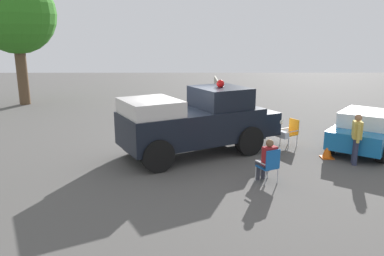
# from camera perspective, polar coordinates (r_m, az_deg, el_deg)

# --- Properties ---
(ground_plane) EXTENTS (60.00, 60.00, 0.00)m
(ground_plane) POSITION_cam_1_polar(r_m,az_deg,el_deg) (13.34, -1.68, -3.98)
(ground_plane) COLOR #514F4C
(vintage_fire_truck) EXTENTS (4.76, 6.26, 2.59)m
(vintage_fire_truck) POSITION_cam_1_polar(r_m,az_deg,el_deg) (13.06, 0.90, 1.08)
(vintage_fire_truck) COLOR black
(vintage_fire_truck) RESTS_ON ground
(classic_hot_rod) EXTENTS (4.60, 4.09, 1.46)m
(classic_hot_rod) POSITION_cam_1_polar(r_m,az_deg,el_deg) (15.31, 25.18, -0.07)
(classic_hot_rod) COLOR black
(classic_hot_rod) RESTS_ON ground
(lawn_chair_near_truck) EXTENTS (0.67, 0.66, 1.02)m
(lawn_chair_near_truck) POSITION_cam_1_polar(r_m,az_deg,el_deg) (10.80, 11.84, -5.35)
(lawn_chair_near_truck) COLOR #B7BABF
(lawn_chair_near_truck) RESTS_ON ground
(lawn_chair_by_car) EXTENTS (0.67, 0.67, 1.02)m
(lawn_chair_by_car) POSITION_cam_1_polar(r_m,az_deg,el_deg) (14.72, 14.97, -0.34)
(lawn_chair_by_car) COLOR #B7BABF
(lawn_chair_by_car) RESTS_ON ground
(spectator_seated) EXTENTS (0.64, 0.58, 1.29)m
(spectator_seated) POSITION_cam_1_polar(r_m,az_deg,el_deg) (10.86, 11.41, -4.62)
(spectator_seated) COLOR #383842
(spectator_seated) RESTS_ON ground
(spectator_standing) EXTENTS (0.65, 0.35, 1.68)m
(spectator_standing) POSITION_cam_1_polar(r_m,az_deg,el_deg) (13.15, 23.87, -1.09)
(spectator_standing) COLOR #2D334C
(spectator_standing) RESTS_ON ground
(oak_tree_right) EXTENTS (4.58, 4.58, 7.62)m
(oak_tree_right) POSITION_cam_1_polar(r_m,az_deg,el_deg) (24.89, -25.36, 15.36)
(oak_tree_right) COLOR brown
(oak_tree_right) RESTS_ON ground
(traffic_cone) EXTENTS (0.40, 0.40, 0.64)m
(traffic_cone) POSITION_cam_1_polar(r_m,az_deg,el_deg) (13.63, 20.03, -3.09)
(traffic_cone) COLOR orange
(traffic_cone) RESTS_ON ground
(background_fence) EXTENTS (10.32, 0.12, 0.90)m
(background_fence) POSITION_cam_1_polar(r_m,az_deg,el_deg) (25.95, 4.22, 5.82)
(background_fence) COLOR #A8A393
(background_fence) RESTS_ON ground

